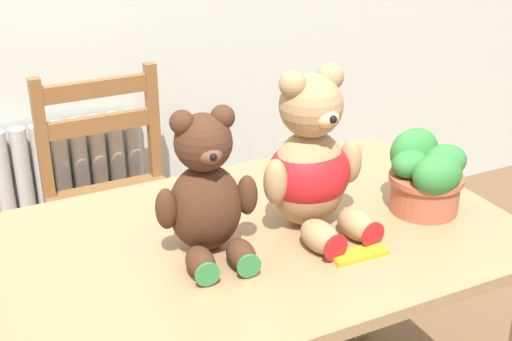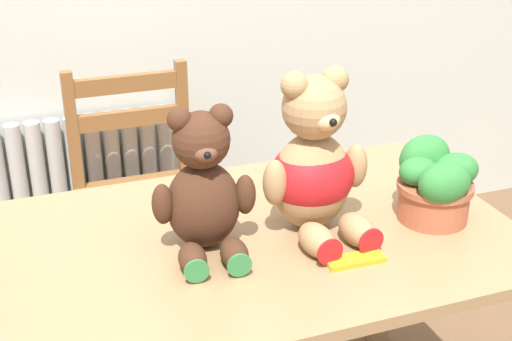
{
  "view_description": "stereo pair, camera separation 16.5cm",
  "coord_description": "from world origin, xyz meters",
  "px_view_note": "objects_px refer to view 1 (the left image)",
  "views": [
    {
      "loc": [
        -0.67,
        -0.94,
        1.59
      ],
      "look_at": [
        -0.0,
        0.41,
        0.9
      ],
      "focal_mm": 50.0,
      "sensor_mm": 36.0,
      "label": 1
    },
    {
      "loc": [
        -0.52,
        -1.01,
        1.59
      ],
      "look_at": [
        -0.0,
        0.41,
        0.9
      ],
      "focal_mm": 50.0,
      "sensor_mm": 36.0,
      "label": 2
    }
  ],
  "objects_px": {
    "potted_plant": "(426,174)",
    "chocolate_bar": "(359,254)",
    "teddy_bear_right": "(311,165)",
    "wooden_chair_behind": "(117,203)",
    "teddy_bear_left": "(206,192)"
  },
  "relations": [
    {
      "from": "potted_plant",
      "to": "chocolate_bar",
      "type": "height_order",
      "value": "potted_plant"
    },
    {
      "from": "teddy_bear_right",
      "to": "chocolate_bar",
      "type": "distance_m",
      "value": 0.24
    },
    {
      "from": "wooden_chair_behind",
      "to": "chocolate_bar",
      "type": "bearing_deg",
      "value": 105.54
    },
    {
      "from": "potted_plant",
      "to": "chocolate_bar",
      "type": "bearing_deg",
      "value": -156.49
    },
    {
      "from": "teddy_bear_right",
      "to": "chocolate_bar",
      "type": "bearing_deg",
      "value": 92.0
    },
    {
      "from": "teddy_bear_left",
      "to": "potted_plant",
      "type": "relative_size",
      "value": 1.67
    },
    {
      "from": "potted_plant",
      "to": "wooden_chair_behind",
      "type": "bearing_deg",
      "value": 121.69
    },
    {
      "from": "wooden_chair_behind",
      "to": "chocolate_bar",
      "type": "distance_m",
      "value": 1.11
    },
    {
      "from": "potted_plant",
      "to": "chocolate_bar",
      "type": "relative_size",
      "value": 1.51
    },
    {
      "from": "wooden_chair_behind",
      "to": "teddy_bear_right",
      "type": "bearing_deg",
      "value": 107.25
    },
    {
      "from": "potted_plant",
      "to": "teddy_bear_left",
      "type": "bearing_deg",
      "value": 173.87
    },
    {
      "from": "wooden_chair_behind",
      "to": "potted_plant",
      "type": "relative_size",
      "value": 4.31
    },
    {
      "from": "teddy_bear_left",
      "to": "wooden_chair_behind",
      "type": "bearing_deg",
      "value": -85.09
    },
    {
      "from": "teddy_bear_right",
      "to": "potted_plant",
      "type": "distance_m",
      "value": 0.31
    },
    {
      "from": "teddy_bear_left",
      "to": "chocolate_bar",
      "type": "height_order",
      "value": "teddy_bear_left"
    }
  ]
}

